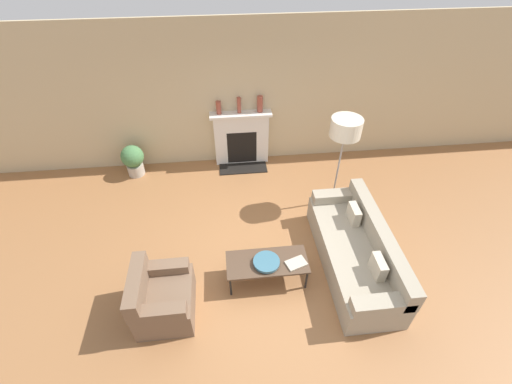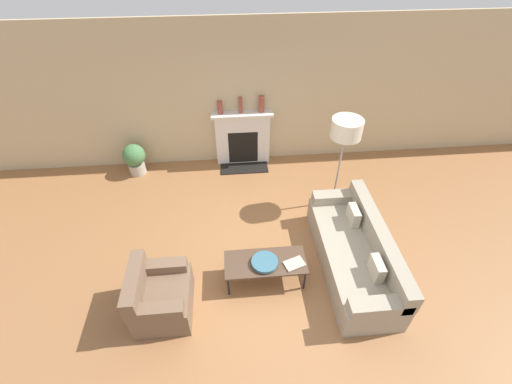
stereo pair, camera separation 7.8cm
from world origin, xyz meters
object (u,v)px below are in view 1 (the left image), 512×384
(floor_lamp, at_px, (345,132))
(armchair_near, at_px, (162,298))
(mantel_vase_left, at_px, (219,108))
(mantel_vase_center_left, at_px, (239,105))
(potted_plant, at_px, (133,159))
(book, at_px, (296,263))
(mantel_vase_center_right, at_px, (260,104))
(fireplace, at_px, (241,139))
(bowl, at_px, (266,262))
(couch, at_px, (356,251))
(coffee_table, at_px, (267,263))

(floor_lamp, bearing_deg, armchair_near, -146.22)
(floor_lamp, relative_size, mantel_vase_left, 6.88)
(mantel_vase_center_left, bearing_deg, floor_lamp, -42.78)
(mantel_vase_center_left, bearing_deg, mantel_vase_left, 180.00)
(mantel_vase_center_left, xyz_separation_m, potted_plant, (-2.19, -0.23, -0.95))
(armchair_near, xyz_separation_m, potted_plant, (-0.87, 3.23, 0.06))
(book, distance_m, mantel_vase_center_right, 3.30)
(fireplace, bearing_deg, mantel_vase_left, 178.07)
(mantel_vase_center_right, bearing_deg, bowl, -94.85)
(couch, relative_size, mantel_vase_center_left, 7.10)
(couch, relative_size, bowl, 5.94)
(bowl, relative_size, mantel_vase_left, 1.50)
(potted_plant, bearing_deg, mantel_vase_left, 7.25)
(mantel_vase_left, xyz_separation_m, potted_plant, (-1.80, -0.23, -0.92))
(couch, distance_m, book, 1.01)
(fireplace, relative_size, armchair_near, 1.44)
(fireplace, height_order, bowl, fireplace)
(mantel_vase_left, xyz_separation_m, mantel_vase_center_right, (0.81, 0.00, 0.03))
(mantel_vase_center_right, bearing_deg, book, -87.16)
(fireplace, height_order, potted_plant, fireplace)
(armchair_near, bearing_deg, floor_lamp, -56.22)
(coffee_table, relative_size, floor_lamp, 0.67)
(bowl, distance_m, floor_lamp, 2.44)
(mantel_vase_center_right, bearing_deg, mantel_vase_center_left, 180.00)
(fireplace, height_order, mantel_vase_center_right, mantel_vase_center_right)
(couch, bearing_deg, mantel_vase_center_right, -159.04)
(armchair_near, distance_m, coffee_table, 1.53)
(armchair_near, bearing_deg, mantel_vase_left, -14.90)
(fireplace, distance_m, mantel_vase_center_left, 0.76)
(potted_plant, bearing_deg, book, -46.81)
(book, bearing_deg, mantel_vase_left, 87.89)
(coffee_table, bearing_deg, bowl, -114.91)
(mantel_vase_left, xyz_separation_m, mantel_vase_center_left, (0.40, 0.00, 0.03))
(armchair_near, distance_m, bowl, 1.51)
(mantel_vase_center_left, height_order, potted_plant, mantel_vase_center_left)
(potted_plant, bearing_deg, floor_lamp, -18.41)
(bowl, height_order, mantel_vase_center_right, mantel_vase_center_right)
(bowl, bearing_deg, couch, 6.38)
(bowl, relative_size, book, 1.15)
(fireplace, height_order, floor_lamp, floor_lamp)
(fireplace, xyz_separation_m, couch, (1.52, -2.95, -0.26))
(book, height_order, mantel_vase_center_right, mantel_vase_center_right)
(bowl, distance_m, mantel_vase_center_right, 3.25)
(armchair_near, distance_m, mantel_vase_left, 3.71)
(couch, bearing_deg, floor_lamp, 177.10)
(book, xyz_separation_m, mantel_vase_center_right, (-0.16, 3.17, 0.90))
(couch, relative_size, book, 6.85)
(bowl, xyz_separation_m, potted_plant, (-2.34, 2.89, -0.08))
(mantel_vase_center_left, distance_m, potted_plant, 2.40)
(armchair_near, bearing_deg, potted_plant, 15.14)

